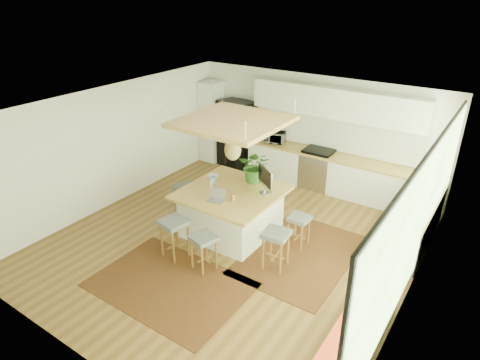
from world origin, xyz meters
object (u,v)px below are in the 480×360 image
Objects in this scene: stool_near_right at (204,252)px; laptop at (215,195)px; stool_near_left at (175,240)px; stool_right_front at (275,251)px; fridge at (236,134)px; stool_left_side at (186,201)px; monitor at (265,181)px; microwave at (275,136)px; island_plant at (255,169)px; island at (232,212)px; stool_right_back at (299,230)px.

laptop reaches higher than stool_near_right.
stool_near_left is 1.87m from stool_right_front.
stool_right_front is at bearing -28.16° from fridge.
stool_near_left is 1.07× the size of stool_left_side.
stool_near_right is 0.91× the size of stool_right_front.
monitor is at bearing 58.35° from stool_near_left.
island_plant is at bearing -85.79° from microwave.
laptop is (1.18, -0.48, 0.70)m from stool_left_side.
stool_near_left is (-0.38, -1.29, -0.11)m from island.
stool_near_right is 1.12× the size of monitor.
stool_right_front is 2.59m from stool_left_side.
island_plant is at bearing 177.64° from monitor.
island reaches higher than stool_near_right.
island is at bearing -38.29° from fridge.
island_plant is at bearing 74.74° from stool_near_left.
stool_right_back is 0.93× the size of island_plant.
island_plant is (0.15, 0.63, 0.74)m from island.
stool_right_front is 1.23× the size of monitor.
island is 0.98m from monitor.
fridge is 3.63× the size of microwave.
laptop is 1.01m from monitor.
stool_right_back is (1.36, 0.30, -0.11)m from island.
monitor is at bearing 79.73° from stool_near_right.
stool_right_front is at bearing -9.43° from laptop.
stool_near_right is at bearing -76.52° from island.
monitor reaches higher than stool_near_left.
stool_near_right is 0.94× the size of stool_left_side.
stool_near_right is 1.35× the size of microwave.
stool_near_left is at bearing -56.87° from stool_left_side.
laptop is at bearing 178.21° from stool_right_front.
laptop reaches higher than stool_right_back.
fridge is 2.64× the size of island_plant.
stool_right_front reaches higher than stool_near_right.
stool_near_right is at bearing -75.16° from laptop.
stool_left_side is 2.01m from monitor.
microwave is (-1.27, 2.62, -0.09)m from monitor.
stool_near_right is 0.98× the size of island_plant.
stool_right_front reaches higher than stool_left_side.
island_plant is at bearing 135.23° from stool_right_front.
microwave reaches higher than stool_near_left.
stool_right_back is 3.39m from microwave.
microwave is (-0.66, 3.42, 0.05)m from laptop.
laptop reaches higher than stool_left_side.
stool_near_left is at bearing -101.54° from microwave.
stool_near_right is (2.17, -4.17, -0.57)m from fridge.
stool_right_back is at bearing 7.36° from stool_left_side.
island_plant reaches higher than stool_near_left.
island is 2.48× the size of stool_right_front.
microwave is (-0.98, 4.20, 0.74)m from stool_near_right.
island is at bearing 103.48° from stool_near_right.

